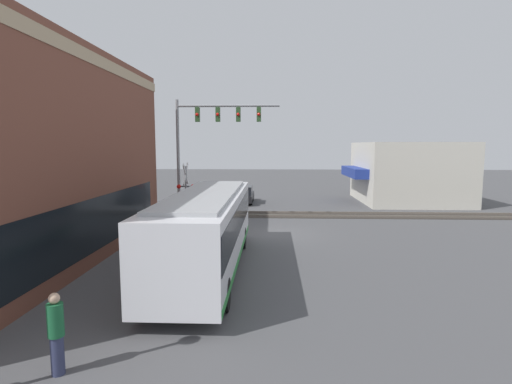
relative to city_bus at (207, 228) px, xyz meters
name	(u,v)px	position (x,y,z in m)	size (l,w,h in m)	color
ground_plane	(276,233)	(6.78, -2.80, -1.73)	(120.00, 120.00, 0.00)	#4C4C4F
shop_building	(407,172)	(20.02, -14.32, 0.86)	(9.10, 9.33, 5.18)	beige
city_bus	(207,228)	(0.00, 0.00, 0.00)	(11.29, 2.59, 3.12)	silver
traffic_signal_gantry	(208,131)	(10.37, 1.55, 4.10)	(0.42, 6.62, 7.81)	gray
crossing_signal	(186,187)	(10.01, 2.99, 0.57)	(1.41, 1.18, 3.81)	gray
rail_track_near	(276,215)	(12.78, -2.80, -1.70)	(2.60, 60.00, 0.15)	#332D28
parked_car_black	(243,195)	(18.63, 0.00, -1.04)	(4.45, 1.82, 1.48)	black
pedestrian_by_lamp	(56,333)	(-7.30, 2.05, -0.79)	(0.34, 0.34, 1.82)	#2D3351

